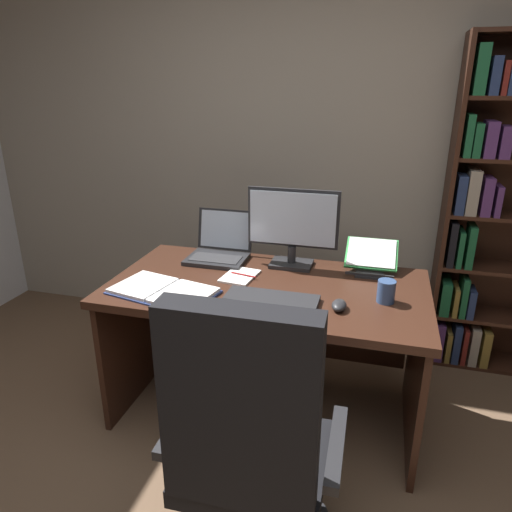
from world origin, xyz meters
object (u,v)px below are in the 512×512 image
at_px(monitor, 293,228).
at_px(pen, 244,275).
at_px(office_chair, 249,462).
at_px(bookshelf, 510,218).
at_px(computer_mouse, 339,305).
at_px(open_binder, 163,291).
at_px(reading_stand_with_book, 371,257).
at_px(keyboard, 272,299).
at_px(coffee_mug, 386,291).
at_px(notepad, 240,276).
at_px(desk, 270,314).
at_px(laptop, 220,249).

relative_size(monitor, pen, 3.43).
relative_size(office_chair, monitor, 2.27).
distance_m(bookshelf, pen, 1.56).
bearing_deg(pen, computer_mouse, -24.70).
relative_size(open_binder, pen, 3.79).
distance_m(monitor, pen, 0.36).
xyz_separation_m(bookshelf, reading_stand_with_book, (-0.74, -0.48, -0.14)).
bearing_deg(bookshelf, keyboard, -139.26).
bearing_deg(bookshelf, open_binder, -147.93).
distance_m(monitor, keyboard, 0.50).
distance_m(bookshelf, coffee_mug, 1.09).
height_order(bookshelf, pen, bookshelf).
relative_size(computer_mouse, notepad, 0.50).
distance_m(desk, open_binder, 0.58).
bearing_deg(coffee_mug, reading_stand_with_book, 102.41).
bearing_deg(keyboard, open_binder, -174.39).
bearing_deg(computer_mouse, notepad, 156.14).
bearing_deg(computer_mouse, coffee_mug, 34.13).
distance_m(bookshelf, monitor, 1.26).
xyz_separation_m(monitor, keyboard, (0.00, -0.46, -0.20)).
distance_m(reading_stand_with_book, pen, 0.67).
height_order(monitor, keyboard, monitor).
height_order(office_chair, open_binder, office_chair).
bearing_deg(open_binder, computer_mouse, 15.84).
bearing_deg(coffee_mug, pen, 171.81).
bearing_deg(monitor, coffee_mug, -33.48).
height_order(notepad, pen, pen).
bearing_deg(reading_stand_with_book, pen, -155.83).
bearing_deg(desk, laptop, 148.86).
bearing_deg(monitor, pen, -131.78).
xyz_separation_m(desk, office_chair, (0.15, -0.92, -0.07)).
relative_size(office_chair, computer_mouse, 10.51).
height_order(keyboard, coffee_mug, coffee_mug).
distance_m(bookshelf, notepad, 1.58).
bearing_deg(coffee_mug, computer_mouse, -145.87).
relative_size(desk, monitor, 3.20).
height_order(reading_stand_with_book, pen, reading_stand_with_book).
xyz_separation_m(laptop, open_binder, (-0.10, -0.51, -0.04)).
bearing_deg(notepad, open_binder, -135.63).
bearing_deg(coffee_mug, bookshelf, 52.66).
height_order(notepad, coffee_mug, coffee_mug).
xyz_separation_m(keyboard, pen, (-0.20, 0.23, 0.00)).
bearing_deg(notepad, reading_stand_with_book, 23.49).
relative_size(office_chair, pen, 7.81).
xyz_separation_m(open_binder, coffee_mug, (1.00, 0.18, 0.04)).
bearing_deg(pen, bookshelf, 29.30).
height_order(office_chair, computer_mouse, office_chair).
bearing_deg(coffee_mug, open_binder, -169.77).
bearing_deg(notepad, desk, 8.22).
distance_m(keyboard, coffee_mug, 0.51).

